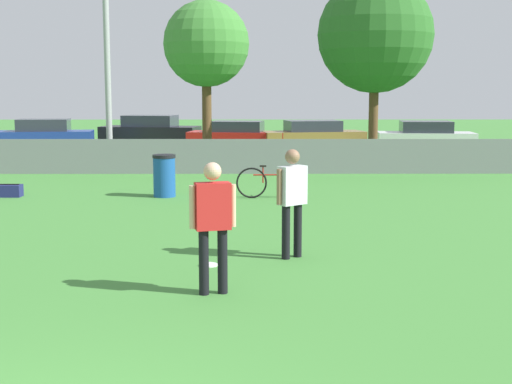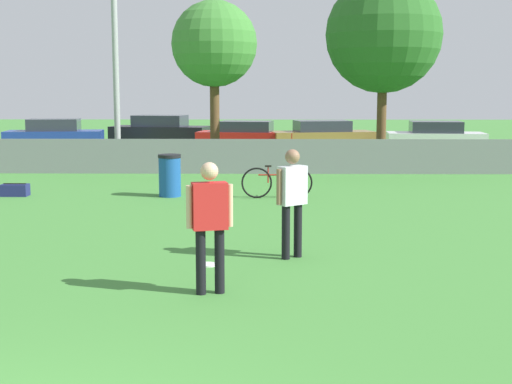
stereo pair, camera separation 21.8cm
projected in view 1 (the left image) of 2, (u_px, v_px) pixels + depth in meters
The scene contains 15 objects.
fence_backline at pixel (191, 156), 22.43m from camera, with size 22.53×0.07×1.21m.
light_pole at pixel (106, 14), 23.09m from camera, with size 0.90×0.36×8.59m.
tree_near_pole at pixel (206, 45), 23.87m from camera, with size 2.89×2.89×5.61m.
tree_far_right at pixel (375, 35), 23.82m from camera, with size 3.88×3.88×6.39m.
player_defender_red at pixel (213, 217), 9.11m from camera, with size 0.59×0.33×1.72m.
player_receiver_white at pixel (292, 194), 11.10m from camera, with size 0.50×0.45×1.72m.
frisbee_disc at pixel (209, 265), 10.73m from camera, with size 0.28×0.28×0.03m.
bicycle_sideline at pixel (272, 182), 17.41m from camera, with size 1.75×0.44×0.81m.
trash_bin at pixel (164, 176), 17.62m from camera, with size 0.57×0.57×1.05m.
gear_bag_sideline at pixel (8, 191), 17.66m from camera, with size 0.66×0.36×0.32m.
parked_car_blue at pixel (44, 136), 30.63m from camera, with size 4.26×2.14×1.40m.
parked_car_dark at pixel (150, 131), 34.00m from camera, with size 4.83×2.54×1.44m.
parked_car_red at pixel (237, 136), 31.25m from camera, with size 4.44×2.30×1.28m.
parked_car_tan at pixel (313, 136), 31.26m from camera, with size 4.69×2.51×1.31m.
parked_car_white at pixel (425, 137), 30.23m from camera, with size 4.17×2.16×1.32m.
Camera 1 is at (1.92, -4.38, 2.62)m, focal length 50.00 mm.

